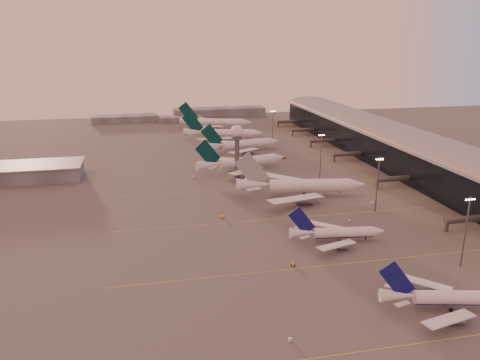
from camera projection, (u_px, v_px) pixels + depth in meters
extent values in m
plane|color=#5B5858|center=(298.00, 284.00, 147.69)|extent=(700.00, 700.00, 0.00)
cube|color=gold|center=(452.00, 338.00, 120.87)|extent=(180.00, 0.25, 0.02)
cube|color=gold|center=(371.00, 261.00, 163.00)|extent=(180.00, 0.25, 0.02)
cube|color=gold|center=(323.00, 215.00, 205.14)|extent=(180.00, 0.25, 0.02)
cube|color=gold|center=(291.00, 185.00, 247.27)|extent=(180.00, 0.25, 0.02)
cube|color=gold|center=(266.00, 162.00, 294.08)|extent=(180.00, 0.25, 0.02)
cube|color=black|center=(415.00, 157.00, 269.52)|extent=(36.00, 360.00, 18.00)
cylinder|color=gray|center=(417.00, 142.00, 266.91)|extent=(10.08, 360.00, 10.08)
cube|color=gray|center=(417.00, 141.00, 266.85)|extent=(40.00, 362.00, 0.80)
cylinder|color=#4F5256|center=(469.00, 219.00, 188.89)|extent=(22.00, 2.80, 2.80)
cube|color=#4F5256|center=(447.00, 226.00, 187.57)|extent=(1.20, 1.20, 4.40)
cylinder|color=#4F5256|center=(395.00, 179.00, 243.19)|extent=(22.00, 2.80, 2.80)
cube|color=#4F5256|center=(377.00, 184.00, 241.87)|extent=(1.20, 1.20, 4.40)
cylinder|color=#4F5256|center=(349.00, 154.00, 295.62)|extent=(22.00, 2.80, 2.80)
cube|color=#4F5256|center=(334.00, 158.00, 294.30)|extent=(1.20, 1.20, 4.40)
cylinder|color=#4F5256|center=(324.00, 140.00, 334.94)|extent=(22.00, 2.80, 2.80)
cube|color=#4F5256|center=(311.00, 144.00, 333.62)|extent=(1.20, 1.20, 4.40)
cylinder|color=#4F5256|center=(304.00, 130.00, 374.26)|extent=(22.00, 2.80, 2.80)
cube|color=#4F5256|center=(292.00, 133.00, 372.94)|extent=(1.20, 1.20, 4.40)
cylinder|color=#4F5256|center=(289.00, 121.00, 411.71)|extent=(22.00, 2.80, 2.80)
cube|color=#4F5256|center=(278.00, 124.00, 410.39)|extent=(1.20, 1.20, 4.40)
cube|color=slate|center=(5.00, 174.00, 253.76)|extent=(80.00, 25.00, 8.00)
cube|color=gray|center=(3.00, 166.00, 252.54)|extent=(82.00, 27.00, 0.60)
cylinder|color=#4F5256|center=(237.00, 158.00, 257.84)|extent=(2.60, 2.60, 22.00)
cylinder|color=#4F5256|center=(237.00, 138.00, 254.51)|extent=(5.20, 5.20, 1.20)
sphere|color=white|center=(237.00, 131.00, 253.37)|extent=(6.40, 6.40, 6.40)
cylinder|color=#4F5256|center=(237.00, 124.00, 252.30)|extent=(0.16, 0.16, 2.00)
cylinder|color=#4F5256|center=(465.00, 232.00, 155.58)|extent=(0.56, 0.56, 25.00)
cube|color=#4F5256|center=(470.00, 198.00, 152.11)|extent=(3.60, 0.25, 0.25)
sphere|color=#FFEABF|center=(466.00, 200.00, 151.92)|extent=(0.56, 0.56, 0.56)
sphere|color=#FFEABF|center=(469.00, 200.00, 152.12)|extent=(0.56, 0.56, 0.56)
sphere|color=#FFEABF|center=(472.00, 199.00, 152.32)|extent=(0.56, 0.56, 0.56)
sphere|color=#FFEABF|center=(474.00, 199.00, 152.52)|extent=(0.56, 0.56, 0.56)
cylinder|color=#4F5256|center=(377.00, 185.00, 206.48)|extent=(0.56, 0.56, 25.00)
cube|color=#4F5256|center=(380.00, 158.00, 203.00)|extent=(3.60, 0.25, 0.25)
sphere|color=#FFEABF|center=(376.00, 159.00, 202.82)|extent=(0.56, 0.56, 0.56)
sphere|color=#FFEABF|center=(379.00, 159.00, 203.02)|extent=(0.56, 0.56, 0.56)
sphere|color=#FFEABF|center=(381.00, 159.00, 203.22)|extent=(0.56, 0.56, 0.56)
sphere|color=#FFEABF|center=(383.00, 159.00, 203.42)|extent=(0.56, 0.56, 0.56)
cylinder|color=#4F5256|center=(321.00, 156.00, 256.98)|extent=(0.56, 0.56, 25.00)
cube|color=#4F5256|center=(322.00, 134.00, 253.50)|extent=(3.60, 0.25, 0.25)
sphere|color=#FFEABF|center=(319.00, 135.00, 253.32)|extent=(0.56, 0.56, 0.56)
sphere|color=#FFEABF|center=(321.00, 135.00, 253.52)|extent=(0.56, 0.56, 0.56)
sphere|color=#FFEABF|center=(323.00, 135.00, 253.72)|extent=(0.56, 0.56, 0.56)
sphere|color=#FFEABF|center=(324.00, 135.00, 253.92)|extent=(0.56, 0.56, 0.56)
cylinder|color=#4F5256|center=(273.00, 127.00, 340.84)|extent=(0.56, 0.56, 25.00)
cube|color=#4F5256|center=(273.00, 111.00, 337.37)|extent=(3.60, 0.25, 0.25)
sphere|color=#FFEABF|center=(271.00, 111.00, 337.18)|extent=(0.56, 0.56, 0.56)
sphere|color=#FFEABF|center=(272.00, 111.00, 337.38)|extent=(0.56, 0.56, 0.56)
sphere|color=#FFEABF|center=(274.00, 111.00, 337.58)|extent=(0.56, 0.56, 0.56)
sphere|color=#FFEABF|center=(275.00, 111.00, 337.78)|extent=(0.56, 0.56, 0.56)
cube|color=slate|center=(125.00, 119.00, 434.49)|extent=(60.00, 18.00, 6.00)
cube|color=slate|center=(219.00, 112.00, 461.30)|extent=(90.00, 20.00, 9.00)
cube|color=slate|center=(180.00, 119.00, 435.21)|extent=(40.00, 15.00, 5.00)
cylinder|color=white|center=(455.00, 299.00, 133.04)|extent=(23.63, 9.08, 3.97)
cylinder|color=navy|center=(455.00, 302.00, 133.30)|extent=(22.93, 7.89, 2.86)
cone|color=white|center=(397.00, 297.00, 133.14)|extent=(10.43, 6.05, 3.97)
cube|color=white|center=(449.00, 321.00, 123.97)|extent=(17.32, 8.18, 1.25)
cylinder|color=slate|center=(455.00, 322.00, 126.66)|extent=(4.98, 3.52, 2.58)
cube|color=slate|center=(455.00, 318.00, 126.34)|extent=(0.36, 0.32, 1.59)
cube|color=white|center=(422.00, 284.00, 142.68)|extent=(15.32, 14.00, 1.25)
cylinder|color=slate|center=(434.00, 293.00, 140.95)|extent=(4.98, 3.52, 2.58)
cube|color=slate|center=(434.00, 290.00, 140.63)|extent=(0.36, 0.32, 1.59)
cube|color=navy|center=(397.00, 282.00, 131.72)|extent=(10.71, 2.79, 11.84)
cube|color=white|center=(402.00, 305.00, 128.79)|extent=(4.78, 2.67, 0.26)
cube|color=white|center=(392.00, 289.00, 137.43)|extent=(4.58, 4.15, 0.26)
cylinder|color=black|center=(444.00, 303.00, 136.04)|extent=(1.24, 0.77, 1.15)
cylinder|color=black|center=(451.00, 312.00, 131.64)|extent=(1.24, 0.77, 1.15)
cylinder|color=white|center=(344.00, 234.00, 177.95)|extent=(22.99, 6.70, 3.86)
cylinder|color=navy|center=(344.00, 236.00, 178.20)|extent=(22.41, 5.57, 2.78)
cone|color=white|center=(378.00, 232.00, 179.01)|extent=(4.84, 4.39, 3.86)
cone|color=white|center=(302.00, 234.00, 176.54)|extent=(9.93, 5.04, 3.86)
cube|color=white|center=(336.00, 246.00, 168.64)|extent=(16.69, 9.36, 1.21)
cylinder|color=slate|center=(342.00, 248.00, 171.51)|extent=(4.67, 3.05, 2.51)
cube|color=slate|center=(342.00, 245.00, 171.19)|extent=(0.33, 0.29, 1.54)
cube|color=white|center=(323.00, 226.00, 186.77)|extent=(15.59, 12.58, 1.21)
cylinder|color=slate|center=(331.00, 232.00, 185.35)|extent=(4.67, 3.05, 2.51)
cube|color=slate|center=(331.00, 230.00, 185.04)|extent=(0.33, 0.29, 1.54)
cube|color=navy|center=(302.00, 222.00, 175.12)|extent=(10.56, 1.69, 11.51)
cube|color=white|center=(305.00, 238.00, 172.33)|extent=(4.69, 2.97, 0.25)
cube|color=white|center=(300.00, 229.00, 180.70)|extent=(4.57, 3.79, 0.25)
cylinder|color=black|center=(365.00, 239.00, 179.39)|extent=(0.51, 0.51, 1.02)
cylinder|color=black|center=(337.00, 238.00, 180.69)|extent=(1.17, 0.65, 1.12)
cylinder|color=black|center=(340.00, 243.00, 176.42)|extent=(1.17, 0.65, 1.12)
cylinder|color=white|center=(310.00, 188.00, 229.21)|extent=(39.67, 12.37, 6.12)
cylinder|color=white|center=(310.00, 190.00, 229.61)|extent=(38.62, 10.55, 4.41)
cone|color=white|center=(357.00, 187.00, 230.26)|extent=(8.47, 7.27, 6.12)
cone|color=white|center=(253.00, 187.00, 227.74)|extent=(17.21, 8.70, 6.12)
cube|color=white|center=(296.00, 201.00, 213.51)|extent=(28.73, 15.20, 1.82)
cylinder|color=slate|center=(304.00, 203.00, 218.13)|extent=(8.13, 5.15, 3.98)
cube|color=slate|center=(304.00, 200.00, 217.72)|extent=(0.33, 0.29, 2.45)
cube|color=white|center=(286.00, 180.00, 244.67)|extent=(26.33, 22.23, 1.82)
cylinder|color=slate|center=(296.00, 187.00, 241.92)|extent=(8.13, 5.15, 3.98)
cube|color=slate|center=(296.00, 184.00, 241.51)|extent=(0.33, 0.29, 2.45)
cube|color=#94979B|center=(252.00, 173.00, 225.60)|extent=(16.81, 3.08, 18.17)
cube|color=white|center=(254.00, 192.00, 220.42)|extent=(8.08, 4.91, 0.25)
cube|color=white|center=(251.00, 182.00, 234.93)|extent=(7.84, 6.70, 0.25)
cylinder|color=black|center=(339.00, 195.00, 230.97)|extent=(0.49, 0.49, 0.99)
cylinder|color=black|center=(302.00, 194.00, 232.22)|extent=(1.15, 0.66, 1.09)
cylinder|color=black|center=(304.00, 196.00, 228.06)|extent=(1.15, 0.66, 1.09)
cylinder|color=white|center=(248.00, 163.00, 275.91)|extent=(35.09, 13.64, 5.60)
cylinder|color=white|center=(248.00, 165.00, 276.27)|extent=(34.05, 11.95, 4.04)
cone|color=white|center=(278.00, 159.00, 284.49)|extent=(7.86, 7.03, 5.60)
cone|color=white|center=(209.00, 167.00, 265.50)|extent=(15.48, 8.88, 5.60)
cube|color=white|center=(246.00, 172.00, 260.04)|extent=(22.74, 21.13, 1.66)
cylinder|color=slate|center=(250.00, 174.00, 265.45)|extent=(7.40, 5.13, 3.64)
cube|color=slate|center=(250.00, 172.00, 265.06)|extent=(0.34, 0.30, 2.24)
cube|color=white|center=(225.00, 161.00, 285.26)|extent=(25.89, 11.92, 1.66)
cylinder|color=slate|center=(233.00, 165.00, 284.71)|extent=(7.40, 5.13, 3.64)
cube|color=slate|center=(233.00, 163.00, 284.33)|extent=(0.34, 0.30, 2.24)
cube|color=#03312F|center=(208.00, 155.00, 263.26)|extent=(15.06, 3.96, 16.59)
cube|color=white|center=(213.00, 169.00, 259.55)|extent=(6.79, 6.23, 0.24)
cube|color=white|center=(204.00, 164.00, 271.16)|extent=(7.11, 3.90, 0.24)
cylinder|color=black|center=(268.00, 166.00, 282.38)|extent=(0.48, 0.48, 0.97)
cylinder|color=black|center=(242.00, 168.00, 277.58)|extent=(1.15, 0.72, 1.06)
cylinder|color=black|center=(245.00, 170.00, 273.91)|extent=(1.15, 0.72, 1.06)
cylinder|color=white|center=(247.00, 145.00, 321.74)|extent=(35.30, 11.46, 5.62)
cylinder|color=white|center=(247.00, 147.00, 322.11)|extent=(34.34, 9.79, 4.05)
cone|color=white|center=(274.00, 143.00, 329.13)|extent=(7.60, 6.69, 5.62)
cone|color=white|center=(213.00, 147.00, 312.76)|extent=(15.36, 8.02, 5.62)
cube|color=white|center=(244.00, 152.00, 305.95)|extent=(23.59, 20.14, 1.66)
cylinder|color=slate|center=(248.00, 154.00, 311.22)|extent=(7.27, 4.75, 3.65)
cube|color=slate|center=(248.00, 152.00, 310.83)|extent=(0.33, 0.29, 2.25)
cube|color=white|center=(228.00, 143.00, 332.01)|extent=(25.86, 13.48, 1.66)
cylinder|color=slate|center=(235.00, 147.00, 331.11)|extent=(7.27, 4.75, 3.65)
cube|color=slate|center=(235.00, 145.00, 330.73)|extent=(0.33, 0.29, 2.25)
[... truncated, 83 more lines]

